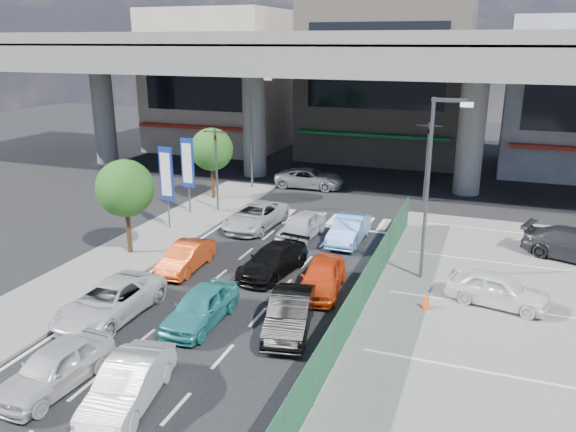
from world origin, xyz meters
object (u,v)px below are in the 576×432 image
at_px(tree_near, 125,189).
at_px(taxi_orange_right, 322,277).
at_px(signboard_near, 166,177).
at_px(traffic_light_left, 216,149).
at_px(sedan_white_mid_left, 110,301).
at_px(tree_far, 212,150).
at_px(taxi_teal_mid, 201,307).
at_px(street_lamp_left, 253,122).
at_px(van_white_back_left, 55,367).
at_px(taxi_orange_left, 186,257).
at_px(traffic_light_right, 428,142).
at_px(crossing_wagon_silver, 310,178).
at_px(parked_sedan_white, 497,289).
at_px(wagon_silver_front_left, 256,216).
at_px(street_lamp_right, 432,175).
at_px(sedan_black_mid, 273,260).
at_px(hatch_white_back_mid, 128,384).
at_px(sedan_white_front_mid, 301,226).
at_px(traffic_cone, 426,300).
at_px(signboard_far, 188,165).
at_px(hatch_black_mid_right, 290,314).
at_px(kei_truck_front_right, 349,229).

bearing_deg(tree_near, taxi_orange_right, -5.15).
bearing_deg(tree_near, signboard_near, 92.87).
distance_m(traffic_light_left, sedan_white_mid_left, 14.53).
relative_size(tree_far, taxi_teal_mid, 1.19).
bearing_deg(street_lamp_left, sedan_white_mid_left, -82.52).
relative_size(street_lamp_left, tree_near, 1.67).
bearing_deg(van_white_back_left, taxi_orange_left, 100.20).
height_order(traffic_light_left, taxi_orange_right, traffic_light_left).
distance_m(traffic_light_right, crossing_wagon_silver, 8.86).
height_order(street_lamp_left, parked_sedan_white, street_lamp_left).
bearing_deg(crossing_wagon_silver, wagon_silver_front_left, 177.12).
bearing_deg(taxi_orange_right, street_lamp_right, 30.36).
relative_size(street_lamp_left, tree_far, 1.67).
distance_m(taxi_teal_mid, sedan_black_mid, 5.41).
relative_size(traffic_light_right, taxi_orange_left, 1.37).
relative_size(sedan_white_mid_left, taxi_teal_mid, 1.23).
xyz_separation_m(street_lamp_right, sedan_black_mid, (-6.59, -1.82, -4.13)).
xyz_separation_m(traffic_light_right, street_lamp_right, (1.67, -13.00, 0.83)).
xyz_separation_m(street_lamp_left, signboard_near, (-0.87, -10.01, -1.71)).
distance_m(hatch_white_back_mid, taxi_teal_mid, 5.11).
xyz_separation_m(signboard_near, taxi_orange_left, (3.82, -4.76, -2.44)).
bearing_deg(sedan_white_front_mid, crossing_wagon_silver, 109.96).
bearing_deg(van_white_back_left, crossing_wagon_silver, 95.11).
distance_m(traffic_light_left, crossing_wagon_silver, 9.07).
bearing_deg(tree_near, taxi_teal_mid, -37.26).
height_order(sedan_white_mid_left, traffic_cone, sedan_white_mid_left).
relative_size(wagon_silver_front_left, crossing_wagon_silver, 1.00).
relative_size(tree_near, tree_far, 1.00).
bearing_deg(signboard_far, street_lamp_right, -18.68).
relative_size(signboard_near, traffic_cone, 6.69).
distance_m(taxi_teal_mid, crossing_wagon_silver, 21.04).
relative_size(traffic_light_left, traffic_light_right, 1.00).
bearing_deg(traffic_light_right, signboard_near, -139.09).
bearing_deg(signboard_far, tree_far, 93.26).
relative_size(traffic_light_right, taxi_teal_mid, 1.28).
xyz_separation_m(taxi_orange_right, traffic_cone, (4.36, -0.17, -0.28)).
bearing_deg(taxi_orange_left, van_white_back_left, -86.36).
distance_m(sedan_white_mid_left, hatch_black_mid_right, 6.97).
relative_size(van_white_back_left, sedan_white_mid_left, 0.82).
xyz_separation_m(tree_far, parked_sedan_white, (18.01, -10.28, -2.65)).
distance_m(street_lamp_right, crossing_wagon_silver, 17.40).
distance_m(tree_near, tree_far, 10.53).
bearing_deg(tree_far, signboard_far, -86.74).
bearing_deg(traffic_light_left, crossing_wagon_silver, 65.69).
xyz_separation_m(traffic_light_left, taxi_teal_mid, (5.99, -13.17, -3.25)).
distance_m(traffic_light_left, taxi_teal_mid, 14.83).
bearing_deg(kei_truck_front_right, traffic_light_right, 74.54).
xyz_separation_m(traffic_light_right, tree_near, (-12.50, -15.00, -0.55)).
distance_m(street_lamp_right, sedan_white_mid_left, 14.07).
distance_m(street_lamp_right, tree_far, 17.27).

